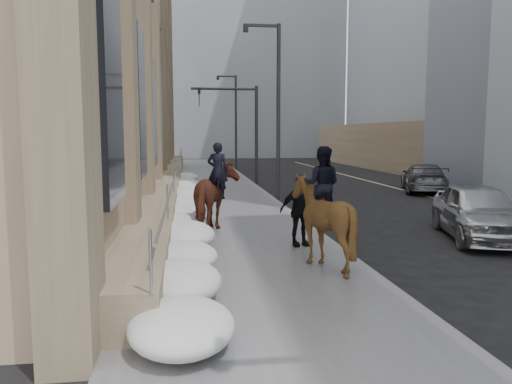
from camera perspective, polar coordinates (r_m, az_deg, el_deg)
ground at (r=9.38m, az=0.46°, el=-12.51°), size 140.00×140.00×0.00m
sidewalk at (r=19.05m, az=-3.91°, el=-2.48°), size 5.00×80.00×0.12m
curb at (r=19.40m, az=3.84°, el=-2.31°), size 0.24×80.00×0.12m
lane_line at (r=22.37m, az=24.03°, el=-1.82°), size 0.15×70.00×0.01m
limestone_building at (r=29.58m, az=-16.22°, el=17.76°), size 6.10×44.00×18.00m
bg_building_mid at (r=69.82m, az=-3.57°, el=15.64°), size 30.00×12.00×28.00m
bg_building_far at (r=81.20m, az=-11.40°, el=11.42°), size 24.00×12.00×20.00m
streetlight_mid at (r=23.16m, az=2.18°, el=10.37°), size 1.71×0.24×8.00m
streetlight_far at (r=42.98m, az=-2.53°, el=8.65°), size 1.71×0.24×8.00m
traffic_signal at (r=30.96m, az=-1.66°, el=8.37°), size 4.10×0.22×6.00m
snow_bank at (r=17.07m, az=-8.24°, el=-2.20°), size 1.70×18.10×0.76m
mounted_horse_left at (r=15.10m, az=-4.60°, el=-0.40°), size 1.70×2.69×2.71m
mounted_horse_right at (r=11.23m, az=7.52°, el=-2.77°), size 2.24×2.35×2.69m
pedestrian at (r=13.25m, az=4.97°, el=-2.13°), size 1.17×0.67×1.88m
car_silver at (r=16.02m, az=24.07°, el=-2.01°), size 3.18×5.19×1.65m
car_grey at (r=28.04m, az=18.60°, el=1.55°), size 3.77×5.57×1.50m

